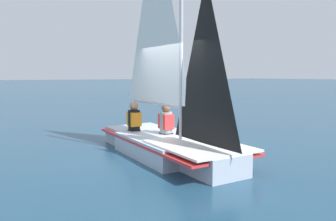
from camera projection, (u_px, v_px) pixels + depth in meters
ground_plane at (168, 155)px, 7.50m from camera, size 260.00×260.00×0.00m
sailboat_main at (167, 123)px, 7.45m from camera, size 1.70×4.50×5.69m
sailor_helm at (166, 125)px, 7.82m from camera, size 0.30×0.34×1.16m
sailor_crew at (134, 123)px, 8.26m from camera, size 0.30×0.34×1.16m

